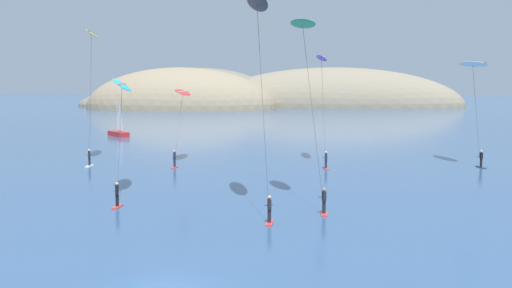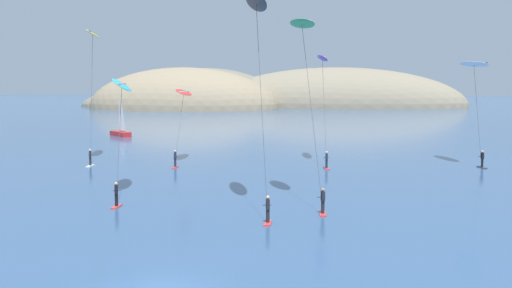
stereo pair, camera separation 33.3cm
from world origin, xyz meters
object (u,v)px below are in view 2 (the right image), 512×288
Objects in this scene: kitesurfer_red at (183,97)px; kitesurfer_purple at (323,67)px; kitesurfer_cyan at (121,92)px; kitesurfer_white at (474,71)px; sailboat_near at (120,132)px; kitesurfer_black at (257,15)px; kitesurfer_yellow at (92,42)px; kitesurfer_green at (304,38)px.

kitesurfer_purple reaches higher than kitesurfer_red.
kitesurfer_white reaches higher than kitesurfer_cyan.
kitesurfer_white reaches higher than sailboat_near.
kitesurfer_cyan is at bearing -69.53° from sailboat_near.
kitesurfer_yellow is at bearing 133.45° from kitesurfer_black.
kitesurfer_green is at bearing -3.09° from kitesurfer_cyan.
kitesurfer_yellow reaches higher than kitesurfer_purple.
kitesurfer_yellow reaches higher than kitesurfer_green.
kitesurfer_purple is at bearing 88.62° from kitesurfer_green.
kitesurfer_green is 1.16× the size of kitesurfer_purple.
kitesurfer_green is 30.09m from kitesurfer_yellow.
kitesurfer_yellow is at bearing -174.95° from kitesurfer_purple.
kitesurfer_black is (-2.96, -2.42, 1.44)m from kitesurfer_green.
kitesurfer_white is at bearing 3.02° from kitesurfer_yellow.
sailboat_near is 0.41× the size of kitesurfer_yellow.
kitesurfer_red is 25.23m from kitesurfer_black.
kitesurfer_green is 1.23× the size of kitesurfer_white.
kitesurfer_red is 0.60× the size of kitesurfer_black.
kitesurfer_green reaches higher than kitesurfer_cyan.
kitesurfer_purple is (23.79, 2.10, -2.61)m from kitesurfer_yellow.
kitesurfer_red is at bearing 125.21° from kitesurfer_green.
kitesurfer_black reaches higher than kitesurfer_yellow.
kitesurfer_yellow is at bearing 117.92° from kitesurfer_cyan.
kitesurfer_purple is at bearing 6.39° from kitesurfer_red.
kitesurfer_yellow is (-9.70, 18.30, 4.77)m from kitesurfer_cyan.
kitesurfer_black is (27.81, -49.17, 12.22)m from sailboat_near.
kitesurfer_purple is (31.28, -25.62, 9.15)m from sailboat_near.
kitesurfer_purple is (-14.98, 0.05, 0.43)m from kitesurfer_white.
kitesurfer_green is at bearing -91.38° from kitesurfer_purple.
kitesurfer_red is at bearing 90.60° from kitesurfer_cyan.
kitesurfer_purple reaches higher than kitesurfer_white.
kitesurfer_cyan reaches higher than kitesurfer_red.
kitesurfer_green reaches higher than sailboat_near.
kitesurfer_cyan is 0.81× the size of kitesurfer_purple.
kitesurfer_green is at bearing -54.79° from kitesurfer_red.
kitesurfer_purple reaches higher than kitesurfer_cyan.
kitesurfer_green is 0.90× the size of kitesurfer_black.
kitesurfer_cyan is 12.26m from kitesurfer_black.
kitesurfer_white is 1.21× the size of kitesurfer_red.
kitesurfer_purple reaches higher than sailboat_near.
kitesurfer_yellow is at bearing 140.73° from kitesurfer_green.
kitesurfer_red is at bearing -176.98° from kitesurfer_white.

